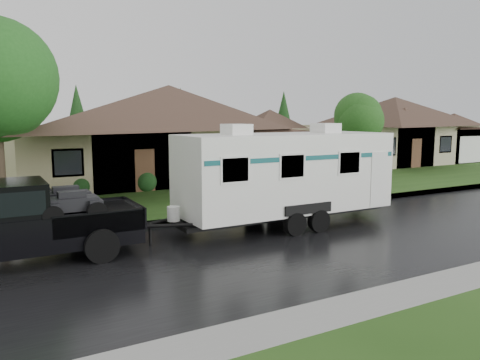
{
  "coord_description": "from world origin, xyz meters",
  "views": [
    {
      "loc": [
        -8.37,
        -13.4,
        3.85
      ],
      "look_at": [
        0.25,
        2.0,
        1.45
      ],
      "focal_mm": 35.0,
      "sensor_mm": 36.0,
      "label": 1
    }
  ],
  "objects": [
    {
      "name": "travel_trailer",
      "position": [
        0.94,
        -0.04,
        1.91
      ],
      "size": [
        8.04,
        2.83,
        3.61
      ],
      "color": "white",
      "rests_on": "ground"
    },
    {
      "name": "house_neighbor",
      "position": [
        22.27,
        14.34,
        3.32
      ],
      "size": [
        15.12,
        9.72,
        6.45
      ],
      "color": "tan",
      "rests_on": "lawn"
    },
    {
      "name": "road",
      "position": [
        0.0,
        -2.0,
        0.01
      ],
      "size": [
        140.0,
        8.0,
        0.01
      ],
      "primitive_type": "cube",
      "color": "black",
      "rests_on": "ground"
    },
    {
      "name": "pickup_truck",
      "position": [
        -7.88,
        -0.04,
        1.16
      ],
      "size": [
        6.52,
        2.48,
        2.17
      ],
      "color": "black",
      "rests_on": "ground"
    },
    {
      "name": "curb",
      "position": [
        0.0,
        2.25,
        0.07
      ],
      "size": [
        140.0,
        0.5,
        0.15
      ],
      "primitive_type": "cube",
      "color": "gray",
      "rests_on": "ground"
    },
    {
      "name": "tree_right_green",
      "position": [
        11.19,
        7.22,
        3.69
      ],
      "size": [
        3.09,
        3.09,
        5.11
      ],
      "color": "#382B1E",
      "rests_on": "lawn"
    },
    {
      "name": "ground",
      "position": [
        0.0,
        0.0,
        0.0
      ],
      "size": [
        140.0,
        140.0,
        0.0
      ],
      "primitive_type": "plane",
      "color": "#254A17",
      "rests_on": "ground"
    },
    {
      "name": "house_main",
      "position": [
        2.29,
        13.84,
        3.59
      ],
      "size": [
        19.44,
        10.8,
        6.9
      ],
      "color": "tan",
      "rests_on": "lawn"
    },
    {
      "name": "shrub_row",
      "position": [
        2.0,
        9.3,
        0.65
      ],
      "size": [
        13.6,
        1.0,
        1.0
      ],
      "color": "#143814",
      "rests_on": "lawn"
    },
    {
      "name": "lawn",
      "position": [
        0.0,
        15.0,
        0.07
      ],
      "size": [
        140.0,
        26.0,
        0.15
      ],
      "primitive_type": "cube",
      "color": "#254A17",
      "rests_on": "ground"
    }
  ]
}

